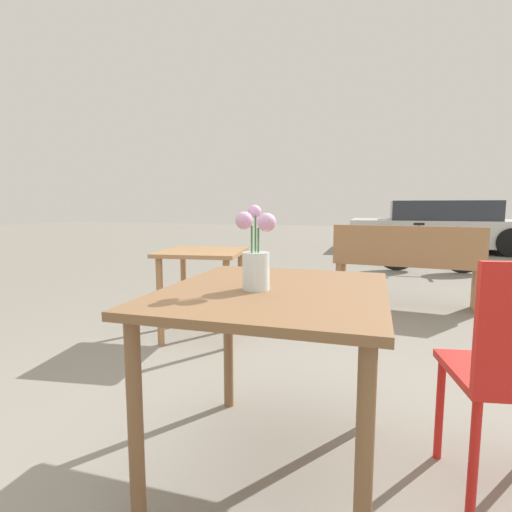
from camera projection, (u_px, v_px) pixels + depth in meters
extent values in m
plane|color=gray|center=(274.00, 467.00, 1.62)|extent=(40.00, 40.00, 0.00)
cube|color=brown|center=(275.00, 292.00, 1.53)|extent=(0.86, 0.99, 0.03)
cylinder|color=brown|center=(135.00, 426.00, 1.27)|extent=(0.05, 0.05, 0.71)
cylinder|color=brown|center=(364.00, 467.00, 1.07)|extent=(0.05, 0.05, 0.71)
cylinder|color=brown|center=(228.00, 341.00, 2.07)|extent=(0.05, 0.05, 0.71)
cylinder|color=brown|center=(369.00, 355.00, 1.87)|extent=(0.05, 0.05, 0.71)
cylinder|color=silver|center=(256.00, 271.00, 1.49)|extent=(0.10, 0.10, 0.14)
cylinder|color=silver|center=(256.00, 278.00, 1.50)|extent=(0.09, 0.09, 0.08)
cylinder|color=#337038|center=(258.00, 258.00, 1.48)|extent=(0.01, 0.01, 0.22)
sphere|color=#CC99C6|center=(267.00, 222.00, 1.46)|extent=(0.07, 0.07, 0.07)
cylinder|color=#337038|center=(255.00, 251.00, 1.50)|extent=(0.01, 0.01, 0.27)
sphere|color=#CC99C6|center=(255.00, 211.00, 1.52)|extent=(0.05, 0.05, 0.05)
cylinder|color=#337038|center=(252.00, 257.00, 1.48)|extent=(0.01, 0.01, 0.23)
sphere|color=#CC99C6|center=(244.00, 220.00, 1.45)|extent=(0.06, 0.06, 0.06)
cube|color=red|center=(508.00, 375.00, 1.43)|extent=(0.47, 0.47, 0.03)
cylinder|color=red|center=(440.00, 409.00, 1.65)|extent=(0.03, 0.03, 0.43)
cylinder|color=red|center=(474.00, 460.00, 1.32)|extent=(0.03, 0.03, 0.43)
cube|color=#9E7047|center=(405.00, 264.00, 4.23)|extent=(1.50, 0.46, 0.02)
cube|color=#9E7047|center=(406.00, 246.00, 4.06)|extent=(1.47, 0.14, 0.40)
cube|color=#9E7047|center=(341.00, 280.00, 4.51)|extent=(0.08, 0.33, 0.43)
cube|color=#9E7047|center=(476.00, 290.00, 4.00)|extent=(0.08, 0.33, 0.43)
cube|color=#9E7047|center=(202.00, 252.00, 3.17)|extent=(0.73, 0.74, 0.03)
cylinder|color=#9E7047|center=(160.00, 302.00, 2.99)|extent=(0.05, 0.05, 0.67)
cylinder|color=#9E7047|center=(227.00, 305.00, 2.91)|extent=(0.05, 0.05, 0.67)
cylinder|color=#9E7047|center=(184.00, 288.00, 3.51)|extent=(0.05, 0.05, 0.67)
cylinder|color=#9E7047|center=(241.00, 290.00, 3.43)|extent=(0.05, 0.05, 0.67)
cylinder|color=black|center=(397.00, 250.00, 6.51)|extent=(0.68, 0.06, 0.68)
cylinder|color=black|center=(464.00, 252.00, 6.24)|extent=(0.68, 0.06, 0.68)
cube|color=maroon|center=(430.00, 237.00, 6.35)|extent=(0.89, 0.07, 0.03)
cylinder|color=maroon|center=(419.00, 230.00, 6.38)|extent=(0.02, 0.02, 0.20)
cube|color=black|center=(419.00, 224.00, 6.37)|extent=(0.16, 0.07, 0.04)
cube|color=maroon|center=(462.00, 228.00, 6.21)|extent=(0.06, 0.44, 0.02)
cube|color=silver|center=(440.00, 232.00, 9.41)|extent=(4.09, 1.94, 0.59)
cube|color=#2D333D|center=(441.00, 210.00, 9.35)|extent=(2.27, 1.74, 0.44)
cylinder|color=black|center=(385.00, 240.00, 8.97)|extent=(0.60, 0.20, 0.60)
cylinder|color=black|center=(384.00, 234.00, 10.61)|extent=(0.60, 0.20, 0.60)
cylinder|color=black|center=(511.00, 242.00, 8.25)|extent=(0.60, 0.20, 0.60)
cylinder|color=black|center=(489.00, 236.00, 9.89)|extent=(0.60, 0.20, 0.60)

